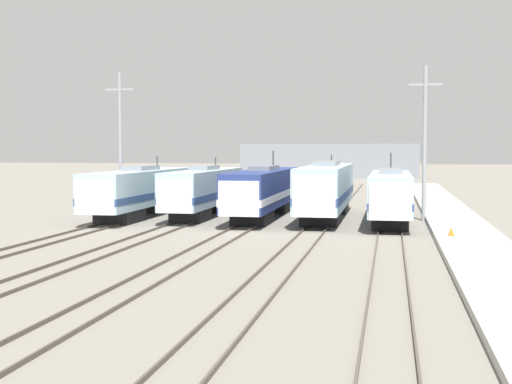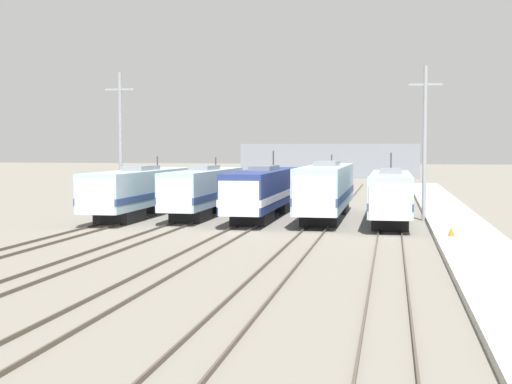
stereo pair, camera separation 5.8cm
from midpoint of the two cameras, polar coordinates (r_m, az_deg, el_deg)
ground_plane at (r=46.87m, az=-1.17°, el=-3.06°), size 400.00×400.00×0.00m
rail_pair_far_left at (r=49.75m, az=-12.10°, el=-2.67°), size 1.50×120.00×0.15m
rail_pair_center_left at (r=48.08m, az=-6.80°, el=-2.83°), size 1.51×120.00×0.15m
rail_pair_center at (r=46.86m, az=-1.17°, el=-2.97°), size 1.51×120.00×0.15m
rail_pair_center_right at (r=46.11m, az=4.70°, el=-3.09°), size 1.51×120.00×0.15m
rail_pair_far_right at (r=45.85m, az=10.70°, el=-3.17°), size 1.50×120.00×0.15m
locomotive_far_left at (r=56.22m, az=-9.29°, el=0.11°), size 3.06×18.03×4.70m
locomotive_center_left at (r=55.88m, az=-4.23°, el=0.13°), size 2.78×16.30×4.62m
locomotive_center at (r=54.84m, az=0.64°, el=0.08°), size 2.96×19.07×5.16m
locomotive_center_right at (r=54.50m, az=5.68°, el=0.22°), size 3.07×19.01×4.85m
locomotive_far_right at (r=51.86m, az=10.74°, el=-0.24°), size 2.85×16.51×5.03m
catenary_tower_left at (r=58.16m, az=-10.77°, el=4.04°), size 2.42×0.30×11.42m
catenary_tower_right at (r=54.15m, az=13.38°, el=4.05°), size 2.42×0.30×11.42m
platform at (r=46.06m, az=16.39°, el=-3.12°), size 4.00×120.00×0.32m
traffic_cone at (r=42.63m, az=15.39°, el=-3.07°), size 0.38×0.38×0.50m
depot_building at (r=132.05m, az=6.02°, el=2.51°), size 31.78×10.44×6.16m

